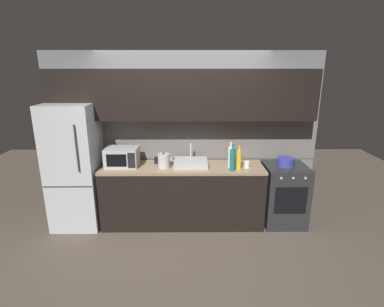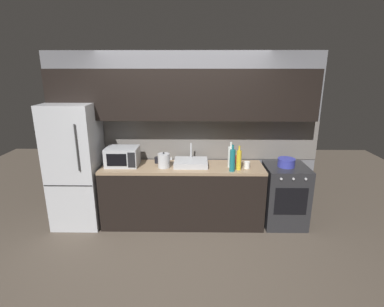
{
  "view_description": "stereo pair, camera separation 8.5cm",
  "coord_description": "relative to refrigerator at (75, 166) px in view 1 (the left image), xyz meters",
  "views": [
    {
      "loc": [
        0.11,
        -3.12,
        2.28
      ],
      "look_at": [
        0.14,
        0.9,
        1.09
      ],
      "focal_mm": 27.56,
      "sensor_mm": 36.0,
      "label": 1
    },
    {
      "loc": [
        0.2,
        -3.12,
        2.28
      ],
      "look_at": [
        0.14,
        0.9,
        1.09
      ],
      "focal_mm": 27.56,
      "sensor_mm": 36.0,
      "label": 2
    }
  ],
  "objects": [
    {
      "name": "mug_dark",
      "position": [
        1.17,
        0.14,
        0.04
      ],
      "size": [
        0.08,
        0.08,
        0.09
      ],
      "primitive_type": "cylinder",
      "color": "black",
      "rests_on": "counter_run"
    },
    {
      "name": "counter_run",
      "position": [
        1.55,
        0.0,
        -0.45
      ],
      "size": [
        2.33,
        0.6,
        0.9
      ],
      "color": "black",
      "rests_on": "ground"
    },
    {
      "name": "oven_range",
      "position": [
        3.05,
        -0.0,
        -0.45
      ],
      "size": [
        0.6,
        0.62,
        0.9
      ],
      "color": "#232326",
      "rests_on": "ground"
    },
    {
      "name": "kettle",
      "position": [
        1.29,
        -0.06,
        0.1
      ],
      "size": [
        0.2,
        0.17,
        0.23
      ],
      "color": "#B7BABF",
      "rests_on": "counter_run"
    },
    {
      "name": "refrigerator",
      "position": [
        0.0,
        0.0,
        0.0
      ],
      "size": [
        0.68,
        0.69,
        1.8
      ],
      "color": "#B7BABF",
      "rests_on": "ground"
    },
    {
      "name": "wine_bottle_clear",
      "position": [
        2.23,
        -0.03,
        0.15
      ],
      "size": [
        0.08,
        0.08,
        0.36
      ],
      "color": "silver",
      "rests_on": "counter_run"
    },
    {
      "name": "back_wall",
      "position": [
        1.55,
        0.3,
        0.65
      ],
      "size": [
        4.07,
        0.44,
        2.5
      ],
      "color": "slate",
      "rests_on": "ground"
    },
    {
      "name": "cooking_pot",
      "position": [
        3.03,
        0.0,
        0.06
      ],
      "size": [
        0.25,
        0.25,
        0.12
      ],
      "color": "#333899",
      "rests_on": "oven_range"
    },
    {
      "name": "mug_red",
      "position": [
        2.32,
        0.2,
        0.05
      ],
      "size": [
        0.08,
        0.08,
        0.1
      ],
      "primitive_type": "cylinder",
      "color": "#A82323",
      "rests_on": "counter_run"
    },
    {
      "name": "wine_bottle_teal",
      "position": [
        2.24,
        -0.2,
        0.16
      ],
      "size": [
        0.08,
        0.08,
        0.37
      ],
      "color": "#19666B",
      "rests_on": "counter_run"
    },
    {
      "name": "wine_bottle_yellow",
      "position": [
        2.33,
        -0.14,
        0.14
      ],
      "size": [
        0.07,
        0.07,
        0.34
      ],
      "color": "gold",
      "rests_on": "counter_run"
    },
    {
      "name": "mug_white",
      "position": [
        2.46,
        -0.08,
        0.05
      ],
      "size": [
        0.08,
        0.08,
        0.1
      ],
      "primitive_type": "cylinder",
      "color": "silver",
      "rests_on": "counter_run"
    },
    {
      "name": "microwave",
      "position": [
        0.68,
        0.02,
        0.13
      ],
      "size": [
        0.46,
        0.35,
        0.27
      ],
      "color": "#A8AAAF",
      "rests_on": "counter_run"
    },
    {
      "name": "sink_basin",
      "position": [
        1.67,
        0.03,
        0.04
      ],
      "size": [
        0.48,
        0.38,
        0.3
      ],
      "color": "#ADAFB5",
      "rests_on": "counter_run"
    },
    {
      "name": "ground_plane",
      "position": [
        1.55,
        -0.9,
        -0.9
      ],
      "size": [
        10.0,
        10.0,
        0.0
      ],
      "primitive_type": "plane",
      "color": "#4C4238"
    }
  ]
}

